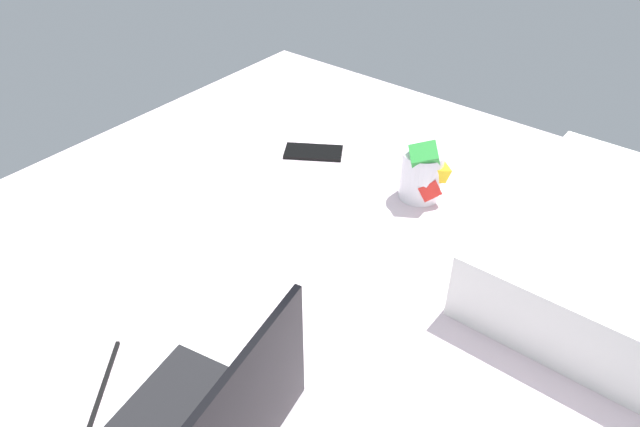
% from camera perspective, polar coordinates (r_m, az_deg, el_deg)
% --- Properties ---
extents(bed_mattress, '(1.80, 1.40, 0.18)m').
position_cam_1_polar(bed_mattress, '(1.13, -6.56, -10.81)').
color(bed_mattress, silver).
rests_on(bed_mattress, ground).
extents(snack_cup, '(0.10, 0.11, 0.15)m').
position_cam_1_polar(snack_cup, '(1.27, 9.99, 3.90)').
color(snack_cup, silver).
rests_on(snack_cup, bed_mattress).
extents(cell_phone, '(0.13, 0.15, 0.01)m').
position_cam_1_polar(cell_phone, '(1.43, -0.65, 6.02)').
color(cell_phone, black).
rests_on(cell_phone, bed_mattress).
extents(pillow, '(0.52, 0.36, 0.13)m').
position_cam_1_polar(pillow, '(1.16, 26.33, -3.20)').
color(pillow, white).
rests_on(pillow, bed_mattress).
extents(charger_cable, '(0.14, 0.11, 0.01)m').
position_cam_1_polar(charger_cable, '(0.98, -20.38, -15.51)').
color(charger_cable, black).
rests_on(charger_cable, bed_mattress).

